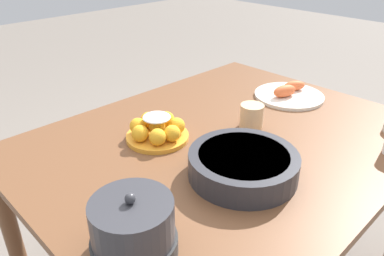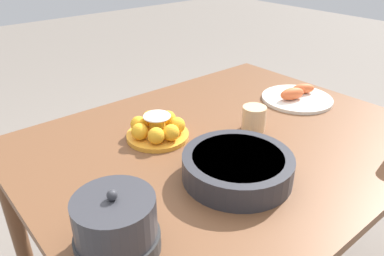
{
  "view_description": "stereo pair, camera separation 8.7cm",
  "coord_description": "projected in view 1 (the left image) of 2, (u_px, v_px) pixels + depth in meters",
  "views": [
    {
      "loc": [
        0.89,
        0.74,
        1.38
      ],
      "look_at": [
        0.09,
        -0.08,
        0.78
      ],
      "focal_mm": 35.0,
      "sensor_mm": 36.0,
      "label": 1
    },
    {
      "loc": [
        0.82,
        0.79,
        1.38
      ],
      "look_at": [
        0.09,
        -0.08,
        0.78
      ],
      "focal_mm": 35.0,
      "sensor_mm": 36.0,
      "label": 2
    }
  ],
  "objects": [
    {
      "name": "serving_bowl",
      "position": [
        243.0,
        164.0,
        1.09
      ],
      "size": [
        0.32,
        0.32,
        0.08
      ],
      "color": "#2D2D33",
      "rests_on": "dining_table"
    },
    {
      "name": "cup_near",
      "position": [
        252.0,
        116.0,
        1.36
      ],
      "size": [
        0.09,
        0.09,
        0.09
      ],
      "color": "#DBB27F",
      "rests_on": "dining_table"
    },
    {
      "name": "warming_pot",
      "position": [
        133.0,
        229.0,
        0.81
      ],
      "size": [
        0.19,
        0.19,
        0.16
      ],
      "color": "#2D2D2D",
      "rests_on": "dining_table"
    },
    {
      "name": "seafood_platter",
      "position": [
        289.0,
        94.0,
        1.63
      ],
      "size": [
        0.3,
        0.3,
        0.07
      ],
      "color": "silver",
      "rests_on": "dining_table"
    },
    {
      "name": "cake_plate",
      "position": [
        157.0,
        130.0,
        1.29
      ],
      "size": [
        0.22,
        0.22,
        0.09
      ],
      "color": "gold",
      "rests_on": "dining_table"
    },
    {
      "name": "dining_table",
      "position": [
        225.0,
        158.0,
        1.35
      ],
      "size": [
        1.37,
        1.07,
        0.74
      ],
      "color": "brown",
      "rests_on": "ground_plane"
    }
  ]
}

